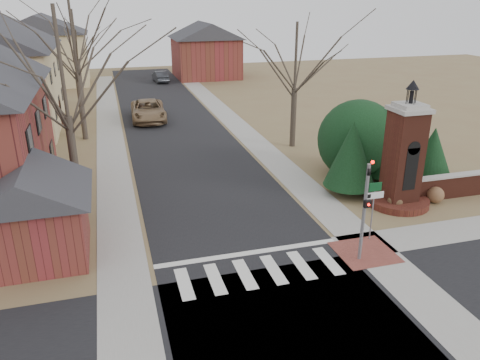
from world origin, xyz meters
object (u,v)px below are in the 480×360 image
object	(u,v)px
brick_gate_monument	(402,165)
distant_car	(160,76)
sign_post	(374,200)
pickup_truck	(148,110)
traffic_signal_pole	(365,203)

from	to	relation	value
brick_gate_monument	distant_car	bearing A→B (deg)	100.30
sign_post	pickup_truck	bearing A→B (deg)	106.73
traffic_signal_pole	pickup_truck	world-z (taller)	traffic_signal_pole
brick_gate_monument	pickup_truck	world-z (taller)	brick_gate_monument
pickup_truck	traffic_signal_pole	bearing A→B (deg)	-74.45
distant_car	sign_post	bearing A→B (deg)	91.26
traffic_signal_pole	pickup_truck	size ratio (longest dim) A/B	0.73
brick_gate_monument	pickup_truck	bearing A→B (deg)	116.61
sign_post	pickup_truck	distance (m)	25.62
brick_gate_monument	pickup_truck	xyz separation A→B (m)	(-10.78, 21.51, -1.31)
traffic_signal_pole	brick_gate_monument	distance (m)	6.47
traffic_signal_pole	distant_car	xyz separation A→B (m)	(-2.70, 45.12, -1.89)
traffic_signal_pole	sign_post	world-z (taller)	traffic_signal_pole
traffic_signal_pole	sign_post	size ratio (longest dim) A/B	1.64
sign_post	distant_car	distance (m)	43.91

